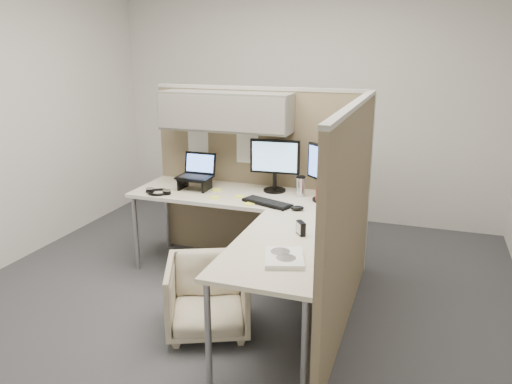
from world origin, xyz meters
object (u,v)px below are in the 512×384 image
(monitor_left, at_px, (275,161))
(keyboard, at_px, (267,203))
(office_chair, at_px, (208,293))
(desk, at_px, (254,216))

(monitor_left, bearing_deg, keyboard, -86.59)
(keyboard, bearing_deg, office_chair, -82.14)
(desk, xyz_separation_m, monitor_left, (-0.01, 0.59, 0.32))
(office_chair, bearing_deg, desk, 53.45)
(desk, height_order, keyboard, keyboard)
(monitor_left, xyz_separation_m, keyboard, (0.05, -0.38, -0.26))
(office_chair, xyz_separation_m, monitor_left, (0.13, 1.19, 0.71))
(office_chair, xyz_separation_m, keyboard, (0.18, 0.81, 0.45))
(monitor_left, height_order, keyboard, monitor_left)
(desk, bearing_deg, keyboard, 77.49)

